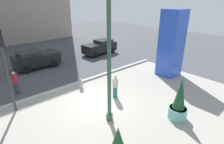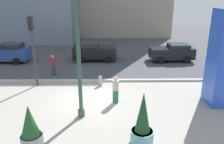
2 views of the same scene
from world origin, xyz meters
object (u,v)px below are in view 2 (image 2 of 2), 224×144
object	(u,v)px
car_curb_west	(172,52)
pedestrian_on_sidewalk	(116,89)
potted_plant_near_right	(30,129)
potted_plant_by_pillar	(142,124)
traffic_light_corner	(32,40)
car_passing_lane	(6,53)
car_far_lane	(94,51)
lamp_post	(78,51)
fire_hydrant	(100,81)
pedestrian_crossing	(53,64)

from	to	relation	value
car_curb_west	pedestrian_on_sidewalk	world-z (taller)	car_curb_west
potted_plant_near_right	potted_plant_by_pillar	xyz separation A→B (m)	(4.60, 0.16, 0.08)
traffic_light_corner	car_passing_lane	world-z (taller)	traffic_light_corner
potted_plant_near_right	car_far_lane	distance (m)	13.20
lamp_post	car_curb_west	world-z (taller)	lamp_post
lamp_post	potted_plant_near_right	xyz separation A→B (m)	(-1.76, -2.52, -2.62)
fire_hydrant	car_far_lane	world-z (taller)	car_far_lane
fire_hydrant	pedestrian_on_sidewalk	size ratio (longest dim) A/B	0.47
car_far_lane	car_passing_lane	xyz separation A→B (m)	(-8.19, -0.40, -0.00)
traffic_light_corner	car_curb_west	distance (m)	12.70
pedestrian_on_sidewalk	lamp_post	bearing A→B (deg)	-139.80
lamp_post	car_passing_lane	bearing A→B (deg)	128.71
traffic_light_corner	pedestrian_crossing	xyz separation A→B (m)	(0.69, 2.06, -2.27)
lamp_post	pedestrian_crossing	size ratio (longest dim) A/B	4.36
fire_hydrant	traffic_light_corner	distance (m)	5.23
potted_plant_near_right	fire_hydrant	size ratio (longest dim) A/B	2.58
traffic_light_corner	car_far_lane	size ratio (longest dim) A/B	1.15
potted_plant_by_pillar	pedestrian_crossing	world-z (taller)	potted_plant_by_pillar
potted_plant_near_right	potted_plant_by_pillar	bearing A→B (deg)	1.99
car_far_lane	car_passing_lane	bearing A→B (deg)	-177.20
potted_plant_near_right	car_curb_west	world-z (taller)	potted_plant_near_right
car_far_lane	car_passing_lane	size ratio (longest dim) A/B	0.94
car_passing_lane	pedestrian_on_sidewalk	size ratio (longest dim) A/B	2.73
car_curb_west	car_far_lane	world-z (taller)	car_far_lane
car_far_lane	pedestrian_crossing	distance (m)	5.12
potted_plant_near_right	car_far_lane	xyz separation A→B (m)	(1.81, 13.08, -0.00)
potted_plant_near_right	traffic_light_corner	bearing A→B (deg)	104.78
pedestrian_on_sidewalk	car_curb_west	bearing A→B (deg)	57.38
potted_plant_near_right	car_passing_lane	distance (m)	14.19
car_curb_west	lamp_post	bearing A→B (deg)	-125.82
car_curb_west	pedestrian_crossing	bearing A→B (deg)	-159.20
car_curb_west	pedestrian_on_sidewalk	size ratio (longest dim) A/B	2.56
pedestrian_on_sidewalk	potted_plant_near_right	bearing A→B (deg)	-131.45
car_far_lane	lamp_post	bearing A→B (deg)	-90.26
potted_plant_near_right	pedestrian_on_sidewalk	bearing A→B (deg)	48.55
potted_plant_by_pillar	car_far_lane	bearing A→B (deg)	102.19
potted_plant_near_right	pedestrian_on_sidewalk	size ratio (longest dim) A/B	1.20
fire_hydrant	car_far_lane	xyz separation A→B (m)	(-0.79, 6.42, 0.51)
lamp_post	car_curb_west	xyz separation A→B (m)	(7.41, 10.26, -2.67)
lamp_post	fire_hydrant	xyz separation A→B (m)	(0.84, 4.14, -3.13)
fire_hydrant	car_passing_lane	bearing A→B (deg)	146.18
fire_hydrant	pedestrian_on_sidewalk	world-z (taller)	pedestrian_on_sidewalk
potted_plant_near_right	potted_plant_by_pillar	size ratio (longest dim) A/B	0.80
fire_hydrant	traffic_light_corner	world-z (taller)	traffic_light_corner
lamp_post	car_passing_lane	size ratio (longest dim) A/B	1.64
car_curb_west	pedestrian_on_sidewalk	bearing A→B (deg)	-122.62
lamp_post	traffic_light_corner	world-z (taller)	lamp_post
pedestrian_on_sidewalk	potted_plant_by_pillar	bearing A→B (deg)	-75.45
lamp_post	potted_plant_near_right	bearing A→B (deg)	-124.97
lamp_post	pedestrian_on_sidewalk	xyz separation A→B (m)	(1.83, 1.54, -2.61)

